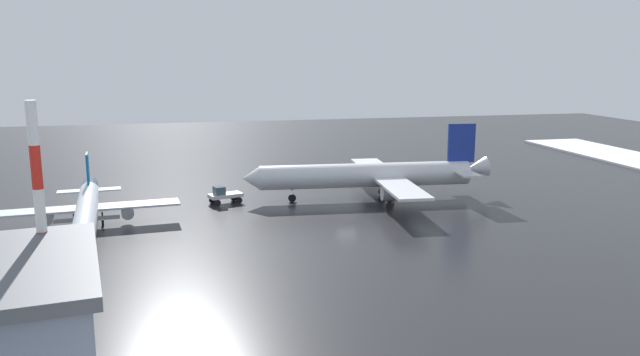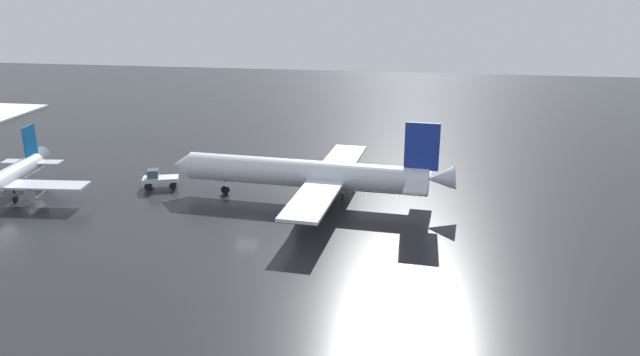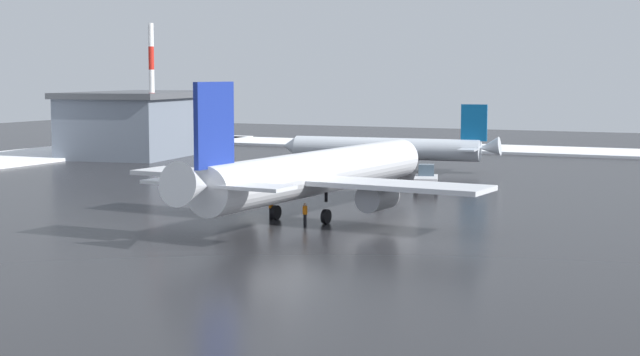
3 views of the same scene
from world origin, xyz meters
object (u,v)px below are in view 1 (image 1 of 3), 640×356
ground_crew_mid_apron (394,190)px  ground_crew_by_nose_gear (390,196)px  airplane_foreground_jet (372,175)px  pushback_tug (224,195)px  antenna_mast (42,231)px  airplane_distant_tail (87,209)px

ground_crew_mid_apron → ground_crew_by_nose_gear: (-1.88, -3.88, 0.00)m
airplane_foreground_jet → pushback_tug: (-21.03, 2.00, -2.27)m
airplane_foreground_jet → pushback_tug: airplane_foreground_jet is taller
ground_crew_mid_apron → ground_crew_by_nose_gear: same height
airplane_foreground_jet → antenna_mast: bearing=52.5°
pushback_tug → ground_crew_by_nose_gear: (22.90, -4.90, -0.31)m
airplane_distant_tail → pushback_tug: 19.67m
pushback_tug → antenna_mast: antenna_mast is taller
ground_crew_mid_apron → airplane_foreground_jet: bearing=52.9°
ground_crew_by_nose_gear → antenna_mast: (-38.08, -37.40, 7.88)m
airplane_foreground_jet → airplane_distant_tail: bearing=16.5°
pushback_tug → ground_crew_mid_apron: 24.81m
ground_crew_by_nose_gear → antenna_mast: size_ratio=0.10×
ground_crew_mid_apron → ground_crew_by_nose_gear: bearing=102.3°
ground_crew_mid_apron → antenna_mast: antenna_mast is taller
pushback_tug → ground_crew_by_nose_gear: size_ratio=2.95×
airplane_foreground_jet → ground_crew_by_nose_gear: size_ratio=21.21×
pushback_tug → antenna_mast: 45.58m
airplane_distant_tail → pushback_tug: airplane_distant_tail is taller
pushback_tug → ground_crew_by_nose_gear: bearing=150.4°
airplane_foreground_jet → ground_crew_mid_apron: (3.75, 0.98, -2.59)m
ground_crew_by_nose_gear → antenna_mast: bearing=-35.2°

